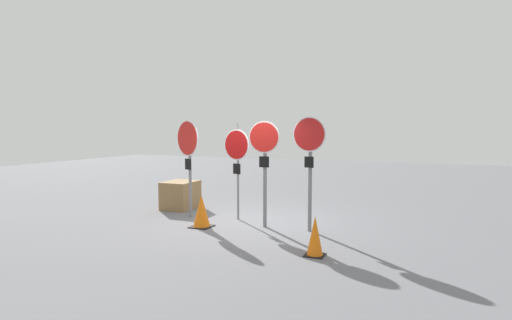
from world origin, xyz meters
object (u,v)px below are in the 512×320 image
traffic_cone_0 (202,211)px  storage_crate (180,195)px  stop_sign_3 (310,152)px  stop_sign_0 (188,148)px  stop_sign_2 (264,155)px  stop_sign_1 (237,151)px  traffic_cone_1 (315,236)px

traffic_cone_0 → storage_crate: storage_crate is taller
storage_crate → stop_sign_3: bearing=-14.6°
stop_sign_0 → stop_sign_2: bearing=17.5°
stop_sign_1 → stop_sign_0: bearing=-157.1°
stop_sign_2 → traffic_cone_0: bearing=-162.2°
stop_sign_0 → stop_sign_2: stop_sign_0 is taller
stop_sign_2 → traffic_cone_0: size_ratio=3.23×
stop_sign_0 → traffic_cone_0: 1.84m
stop_sign_0 → storage_crate: size_ratio=2.59×
traffic_cone_0 → storage_crate: 2.36m
stop_sign_1 → stop_sign_2: (0.93, -0.46, -0.04)m
traffic_cone_0 → stop_sign_3: bearing=13.5°
traffic_cone_0 → traffic_cone_1: 3.16m
stop_sign_3 → stop_sign_0: bearing=-175.6°
traffic_cone_0 → traffic_cone_1: traffic_cone_0 is taller
stop_sign_2 → storage_crate: 3.49m
traffic_cone_0 → storage_crate: size_ratio=0.79×
traffic_cone_1 → storage_crate: 5.39m
stop_sign_0 → traffic_cone_1: size_ratio=3.45×
stop_sign_2 → stop_sign_3: (1.06, 0.04, 0.08)m
stop_sign_2 → storage_crate: size_ratio=2.56×
stop_sign_1 → traffic_cone_1: (2.55, -2.05, -1.38)m
storage_crate → traffic_cone_0: bearing=-44.4°
stop_sign_3 → stop_sign_1: bearing=175.8°
stop_sign_2 → storage_crate: (-3.05, 1.11, -1.31)m
stop_sign_2 → storage_crate: bearing=155.9°
stop_sign_1 → traffic_cone_0: stop_sign_1 is taller
storage_crate → traffic_cone_1: bearing=-30.0°
stop_sign_2 → stop_sign_3: bearing=-2.2°
stop_sign_1 → stop_sign_2: size_ratio=0.98×
stop_sign_0 → stop_sign_1: bearing=33.5°
stop_sign_1 → stop_sign_3: size_ratio=0.95×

